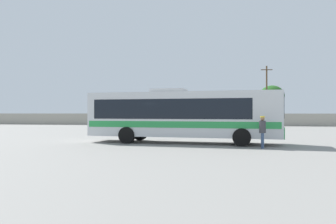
# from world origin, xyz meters

# --- Properties ---
(ground_plane) EXTENTS (300.00, 300.00, 0.00)m
(ground_plane) POSITION_xyz_m (0.00, 10.00, 0.00)
(ground_plane) COLOR gray
(perimeter_wall) EXTENTS (80.00, 0.30, 1.81)m
(perimeter_wall) POSITION_xyz_m (0.00, 28.33, 0.91)
(perimeter_wall) COLOR #9E998C
(perimeter_wall) RESTS_ON ground_plane
(coach_bus_silver_green) EXTENTS (12.14, 3.56, 3.44)m
(coach_bus_silver_green) POSITION_xyz_m (0.80, -0.05, 1.84)
(coach_bus_silver_green) COLOR silver
(coach_bus_silver_green) RESTS_ON ground_plane
(attendant_by_bus_door) EXTENTS (0.37, 0.37, 1.74)m
(attendant_by_bus_door) POSITION_xyz_m (5.54, -2.44, 0.99)
(attendant_by_bus_door) COLOR #33476B
(attendant_by_bus_door) RESTS_ON ground_plane
(parked_car_leftmost_grey) EXTENTS (4.25, 2.24, 1.45)m
(parked_car_leftmost_grey) POSITION_xyz_m (-9.25, 25.35, 0.77)
(parked_car_leftmost_grey) COLOR slate
(parked_car_leftmost_grey) RESTS_ON ground_plane
(parked_car_second_dark_blue) EXTENTS (4.49, 2.24, 1.53)m
(parked_car_second_dark_blue) POSITION_xyz_m (-3.55, 24.47, 0.80)
(parked_car_second_dark_blue) COLOR navy
(parked_car_second_dark_blue) RESTS_ON ground_plane
(utility_pole_near) EXTENTS (1.80, 0.38, 9.27)m
(utility_pole_near) POSITION_xyz_m (10.31, 31.76, 4.82)
(utility_pole_near) COLOR #4C3823
(utility_pole_near) RESTS_ON ground_plane
(roadside_tree_left) EXTENTS (4.00, 4.00, 5.46)m
(roadside_tree_left) POSITION_xyz_m (-10.56, 33.37, 3.75)
(roadside_tree_left) COLOR brown
(roadside_tree_left) RESTS_ON ground_plane
(roadside_tree_midleft) EXTENTS (3.44, 3.44, 4.99)m
(roadside_tree_midleft) POSITION_xyz_m (-1.27, 31.21, 3.51)
(roadside_tree_midleft) COLOR brown
(roadside_tree_midleft) RESTS_ON ground_plane
(roadside_tree_midright) EXTENTS (3.96, 3.96, 6.39)m
(roadside_tree_midright) POSITION_xyz_m (11.43, 34.06, 4.68)
(roadside_tree_midright) COLOR brown
(roadside_tree_midright) RESTS_ON ground_plane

